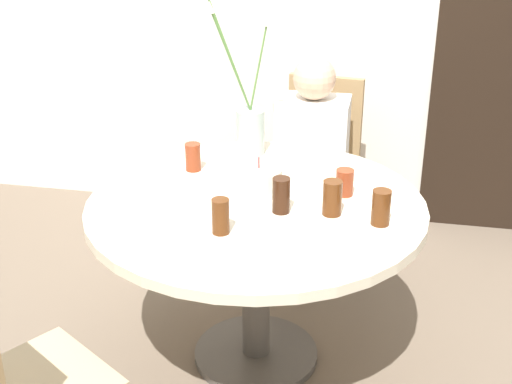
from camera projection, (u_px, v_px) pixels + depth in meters
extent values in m
plane|color=#6B5B4C|center=(256.00, 356.00, 2.94)|extent=(16.00, 16.00, 0.00)
cylinder|color=beige|center=(256.00, 207.00, 2.65)|extent=(1.26, 1.26, 0.04)
cylinder|color=#4C4742|center=(256.00, 284.00, 2.80)|extent=(0.11, 0.11, 0.64)
cylinder|color=#4C4742|center=(256.00, 353.00, 2.94)|extent=(0.51, 0.51, 0.03)
cube|color=tan|center=(315.00, 178.00, 3.59)|extent=(0.45, 0.45, 0.04)
cube|color=#997A51|center=(325.00, 120.00, 3.64)|extent=(0.38, 0.08, 0.46)
cylinder|color=#997A51|center=(272.00, 226.00, 3.58)|extent=(0.03, 0.03, 0.39)
cylinder|color=#997A51|center=(338.00, 236.00, 3.48)|extent=(0.03, 0.03, 0.39)
cylinder|color=#997A51|center=(290.00, 198.00, 3.87)|extent=(0.03, 0.03, 0.39)
cylinder|color=#997A51|center=(352.00, 207.00, 3.78)|extent=(0.03, 0.03, 0.39)
cylinder|color=white|center=(259.00, 180.00, 2.71)|extent=(0.18, 0.18, 0.10)
cylinder|color=#E54C4C|center=(259.00, 163.00, 2.68)|extent=(0.01, 0.01, 0.04)
cylinder|color=#9EB2AD|center=(250.00, 132.00, 3.05)|extent=(0.12, 0.12, 0.20)
cylinder|color=#4C7538|center=(231.00, 60.00, 2.92)|extent=(0.16, 0.04, 0.43)
cone|color=silver|center=(210.00, 7.00, 2.83)|extent=(0.04, 0.04, 0.05)
cylinder|color=#4C7538|center=(259.00, 65.00, 2.96)|extent=(0.06, 0.09, 0.37)
cone|color=silver|center=(268.00, 20.00, 2.92)|extent=(0.04, 0.04, 0.05)
cylinder|color=#4C7538|center=(228.00, 51.00, 2.93)|extent=(0.20, 0.02, 0.49)
cylinder|color=white|center=(165.00, 188.00, 2.75)|extent=(0.22, 0.22, 0.01)
cylinder|color=#51280F|center=(221.00, 216.00, 2.40)|extent=(0.06, 0.06, 0.12)
cylinder|color=maroon|center=(345.00, 182.00, 2.68)|extent=(0.07, 0.07, 0.10)
cylinder|color=#51280F|center=(381.00, 207.00, 2.46)|extent=(0.07, 0.07, 0.13)
cylinder|color=#33190C|center=(281.00, 195.00, 2.54)|extent=(0.06, 0.06, 0.13)
cylinder|color=#51280F|center=(332.00, 198.00, 2.53)|extent=(0.07, 0.07, 0.13)
cylinder|color=maroon|center=(193.00, 157.00, 2.90)|extent=(0.06, 0.06, 0.11)
cube|color=#383333|center=(309.00, 219.00, 3.60)|extent=(0.31, 0.24, 0.43)
cube|color=white|center=(312.00, 141.00, 3.42)|extent=(0.34, 0.24, 0.42)
sphere|color=#D1A889|center=(314.00, 78.00, 3.29)|extent=(0.20, 0.20, 0.20)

